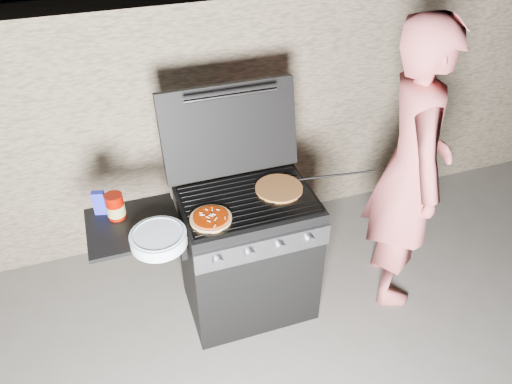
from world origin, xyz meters
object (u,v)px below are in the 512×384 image
object	(u,v)px
pizza_topped	(211,218)
person	(410,170)
gas_grill	(211,264)
sauce_jar	(115,206)

from	to	relation	value
pizza_topped	person	size ratio (longest dim) A/B	0.12
gas_grill	pizza_topped	world-z (taller)	pizza_topped
pizza_topped	person	bearing A→B (deg)	-0.08
gas_grill	person	bearing A→B (deg)	-5.27
sauce_jar	person	size ratio (longest dim) A/B	0.08
gas_grill	sauce_jar	distance (m)	0.72
gas_grill	sauce_jar	xyz separation A→B (m)	(-0.49, 0.09, 0.52)
gas_grill	sauce_jar	size ratio (longest dim) A/B	8.75
person	gas_grill	bearing A→B (deg)	103.85
sauce_jar	person	xyz separation A→B (m)	(1.75, -0.21, -0.01)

